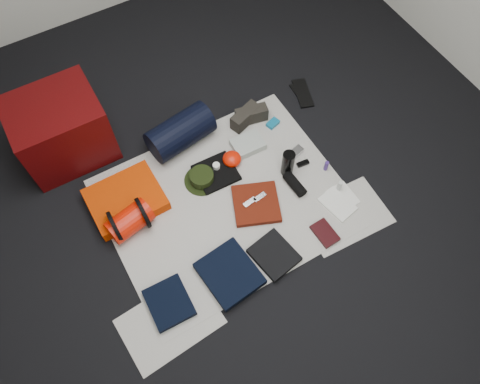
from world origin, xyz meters
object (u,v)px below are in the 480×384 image
stuff_sack (130,221)px  navy_duffel (180,132)px  paperback_book (325,233)px  compact_camera (296,152)px  sleeping_pad (126,200)px  water_bottle (288,163)px  red_cabinet (61,130)px

stuff_sack → navy_duffel: (0.60, 0.45, 0.04)m
paperback_book → compact_camera: bearing=70.9°
navy_duffel → compact_camera: 0.86m
sleeping_pad → paperback_book: sleeping_pad is taller
stuff_sack → navy_duffel: 0.75m
stuff_sack → compact_camera: bearing=-2.7°
water_bottle → compact_camera: size_ratio=2.20×
red_cabinet → water_bottle: size_ratio=2.73×
stuff_sack → sleeping_pad: bearing=76.7°
sleeping_pad → navy_duffel: 0.62m
water_bottle → red_cabinet: bearing=143.0°
sleeping_pad → compact_camera: 1.26m
red_cabinet → navy_duffel: (0.73, -0.35, -0.12)m
sleeping_pad → red_cabinet: bearing=105.9°
water_bottle → paperback_book: size_ratio=1.19×
navy_duffel → paperback_book: 1.25m
red_cabinet → water_bottle: bearing=-36.6°
stuff_sack → water_bottle: (1.14, -0.16, 0.02)m
red_cabinet → paperback_book: (1.22, -1.49, -0.23)m
red_cabinet → paperback_book: size_ratio=3.23×
paperback_book → water_bottle: bearing=82.9°
paperback_book → stuff_sack: bearing=145.1°
red_cabinet → stuff_sack: size_ratio=2.03×
red_cabinet → water_bottle: 1.59m
water_bottle → compact_camera: bearing=33.3°
red_cabinet → paperback_book: red_cabinet is taller
water_bottle → paperback_book: 0.55m
sleeping_pad → paperback_book: (1.05, -0.88, -0.03)m
sleeping_pad → water_bottle: size_ratio=2.22×
red_cabinet → sleeping_pad: bearing=-73.7°
navy_duffel → compact_camera: bearing=-45.9°
navy_duffel → compact_camera: navy_duffel is taller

